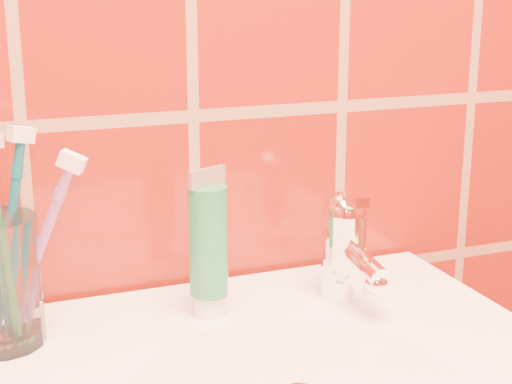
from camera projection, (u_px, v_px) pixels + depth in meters
name	position (u px, v px, depth m)	size (l,w,h in m)	color
toothpaste_tube	(208.00, 248.00, 0.80)	(0.04, 0.04, 0.16)	white
faucet	(346.00, 242.00, 0.85)	(0.05, 0.11, 0.12)	white
toothbrush_0	(1.00, 247.00, 0.71)	(0.04, 0.05, 0.22)	#1C6936
toothbrush_1	(39.00, 250.00, 0.74)	(0.09, 0.06, 0.19)	#8D4BA2
toothbrush_3	(10.00, 236.00, 0.75)	(0.06, 0.04, 0.21)	#0C5267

